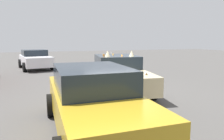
{
  "coord_description": "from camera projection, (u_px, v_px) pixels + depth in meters",
  "views": [
    {
      "loc": [
        -8.05,
        3.17,
        2.15
      ],
      "look_at": [
        0.0,
        0.3,
        0.9
      ],
      "focal_mm": 34.24,
      "sensor_mm": 36.0,
      "label": 1
    }
  ],
  "objects": [
    {
      "name": "art_car_decorated",
      "position": [
        118.0,
        73.0,
        8.85
      ],
      "size": [
        4.81,
        2.53,
        1.68
      ],
      "rotation": [
        0.0,
        0.0,
        3.0
      ],
      "color": "beige",
      "rests_on": "ground"
    },
    {
      "name": "parked_sedan_row_back_center",
      "position": [
        35.0,
        59.0,
        15.43
      ],
      "size": [
        4.16,
        2.5,
        1.37
      ],
      "rotation": [
        0.0,
        0.0,
        3.31
      ],
      "color": "white",
      "rests_on": "ground"
    },
    {
      "name": "ground_plane",
      "position": [
        119.0,
        91.0,
        8.87
      ],
      "size": [
        60.0,
        60.0,
        0.0
      ],
      "primitive_type": "plane",
      "color": "#514F4C"
    },
    {
      "name": "parked_sedan_behind_left",
      "position": [
        93.0,
        100.0,
        4.91
      ],
      "size": [
        4.5,
        2.03,
        1.51
      ],
      "rotation": [
        0.0,
        0.0,
        3.13
      ],
      "color": "gold",
      "rests_on": "ground"
    }
  ]
}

